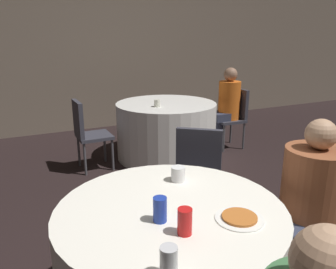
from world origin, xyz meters
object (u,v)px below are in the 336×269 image
object	(u,v)px
chair_near_east	(322,214)
soda_can_red	(185,221)
table_near	(170,269)
pizza_plate_near	(239,218)
soda_can_blue	(160,209)
table_far	(166,130)
person_orange_shirt	(225,109)
chair_near_northeast	(197,173)
person_floral_shirt	(303,208)
soda_can_silver	(169,262)
chair_far_east	(234,113)
chair_far_west	(86,129)

from	to	relation	value
chair_near_east	soda_can_red	size ratio (longest dim) A/B	7.16
table_near	soda_can_red	bearing A→B (deg)	-101.44
pizza_plate_near	soda_can_blue	world-z (taller)	soda_can_blue
table_far	person_orange_shirt	xyz separation A→B (m)	(0.92, -0.05, 0.21)
chair_near_northeast	person_floral_shirt	world-z (taller)	person_floral_shirt
table_far	person_orange_shirt	distance (m)	0.95
table_near	person_floral_shirt	distance (m)	0.88
soda_can_blue	soda_can_silver	xyz separation A→B (m)	(-0.13, -0.36, 0.00)
chair_near_northeast	chair_far_east	bearing A→B (deg)	-95.35
soda_can_silver	soda_can_red	bearing A→B (deg)	49.34
chair_near_east	soda_can_blue	size ratio (longest dim) A/B	7.16
person_orange_shirt	soda_can_blue	xyz separation A→B (m)	(-2.22, -2.59, 0.22)
chair_near_northeast	soda_can_blue	size ratio (longest dim) A/B	7.16
chair_far_east	person_floral_shirt	bearing A→B (deg)	154.34
soda_can_red	soda_can_silver	bearing A→B (deg)	-130.66
chair_far_west	person_floral_shirt	size ratio (longest dim) A/B	0.76
soda_can_blue	soda_can_silver	bearing A→B (deg)	-109.82
chair_near_east	chair_far_west	xyz separation A→B (m)	(-0.89, 2.66, 0.00)
chair_near_east	soda_can_silver	xyz separation A→B (m)	(-1.23, -0.33, 0.29)
table_far	soda_can_blue	xyz separation A→B (m)	(-1.30, -2.64, 0.44)
table_far	chair_near_east	bearing A→B (deg)	-94.25
chair_far_east	chair_near_east	bearing A→B (deg)	157.12
soda_can_blue	pizza_plate_near	bearing A→B (deg)	-23.61
chair_far_east	person_orange_shirt	size ratio (longest dim) A/B	0.74
chair_far_east	person_orange_shirt	distance (m)	0.18
table_far	chair_far_west	distance (m)	1.09
table_far	soda_can_silver	size ratio (longest dim) A/B	11.02
table_far	soda_can_silver	world-z (taller)	soda_can_silver
chair_near_northeast	pizza_plate_near	world-z (taller)	chair_near_northeast
table_far	person_floral_shirt	bearing A→B (deg)	-97.50
chair_near_east	pizza_plate_near	bearing A→B (deg)	106.25
table_near	chair_far_east	distance (m)	3.38
table_far	person_orange_shirt	bearing A→B (deg)	-3.28
person_floral_shirt	soda_can_blue	distance (m)	0.98
chair_near_east	chair_far_east	bearing A→B (deg)	-19.14
soda_can_blue	soda_can_silver	distance (m)	0.38
chair_near_northeast	person_orange_shirt	xyz separation A→B (m)	(1.49, 1.71, 0.07)
table_near	table_far	world-z (taller)	same
soda_can_red	chair_far_west	bearing A→B (deg)	86.68
chair_far_east	chair_far_west	bearing A→B (deg)	92.02
pizza_plate_near	soda_can_red	bearing A→B (deg)	178.14
person_orange_shirt	soda_can_blue	bearing A→B (deg)	142.64
chair_near_east	person_orange_shirt	bearing A→B (deg)	-16.13
person_floral_shirt	soda_can_silver	xyz separation A→B (m)	(-1.08, -0.34, 0.22)
chair_near_northeast	chair_far_east	size ratio (longest dim) A/B	1.00
chair_far_east	soda_can_red	xyz separation A→B (m)	(-2.33, -2.72, 0.29)
table_near	soda_can_silver	size ratio (longest dim) A/B	9.74
chair_near_northeast	person_floral_shirt	xyz separation A→B (m)	(0.22, -0.89, 0.07)
chair_far_east	soda_can_red	size ratio (longest dim) A/B	7.16
soda_can_silver	table_near	bearing A→B (deg)	62.82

